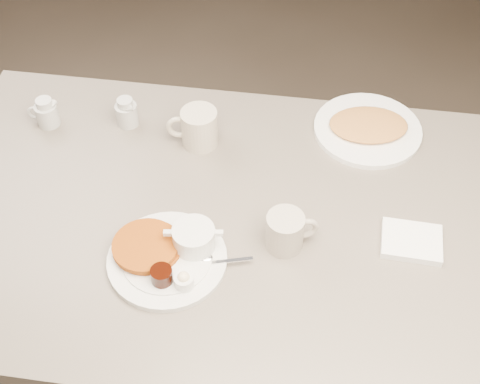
# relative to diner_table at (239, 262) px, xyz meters

# --- Properties ---
(diner_table) EXTENTS (1.50, 0.90, 0.75)m
(diner_table) POSITION_rel_diner_table_xyz_m (0.00, 0.00, 0.00)
(diner_table) COLOR slate
(diner_table) RESTS_ON ground
(main_plate) EXTENTS (0.33, 0.30, 0.07)m
(main_plate) POSITION_rel_diner_table_xyz_m (-0.13, -0.13, 0.19)
(main_plate) COLOR silver
(main_plate) RESTS_ON diner_table
(coffee_mug_near) EXTENTS (0.13, 0.11, 0.09)m
(coffee_mug_near) POSITION_rel_diner_table_xyz_m (0.11, -0.06, 0.22)
(coffee_mug_near) COLOR #B6AC9C
(coffee_mug_near) RESTS_ON diner_table
(napkin) EXTENTS (0.14, 0.11, 0.02)m
(napkin) POSITION_rel_diner_table_xyz_m (0.39, -0.02, 0.18)
(napkin) COLOR white
(napkin) RESTS_ON diner_table
(coffee_mug_far) EXTENTS (0.14, 0.10, 0.10)m
(coffee_mug_far) POSITION_rel_diner_table_xyz_m (-0.14, 0.24, 0.22)
(coffee_mug_far) COLOR beige
(coffee_mug_far) RESTS_ON diner_table
(creamer_left) EXTENTS (0.09, 0.07, 0.08)m
(creamer_left) POSITION_rel_diner_table_xyz_m (-0.54, 0.25, 0.21)
(creamer_left) COLOR silver
(creamer_left) RESTS_ON diner_table
(creamer_right) EXTENTS (0.07, 0.08, 0.08)m
(creamer_right) POSITION_rel_diner_table_xyz_m (-0.34, 0.28, 0.21)
(creamer_right) COLOR beige
(creamer_right) RESTS_ON diner_table
(hash_plate) EXTENTS (0.32, 0.32, 0.04)m
(hash_plate) POSITION_rel_diner_table_xyz_m (0.29, 0.34, 0.18)
(hash_plate) COLOR white
(hash_plate) RESTS_ON diner_table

